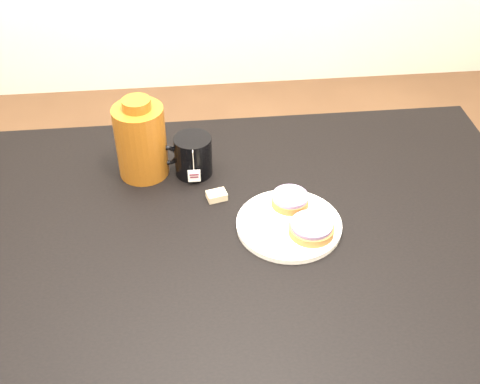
{
  "coord_description": "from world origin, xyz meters",
  "views": [
    {
      "loc": [
        -0.09,
        -0.98,
        1.65
      ],
      "look_at": [
        0.02,
        0.05,
        0.81
      ],
      "focal_mm": 45.0,
      "sensor_mm": 36.0,
      "label": 1
    }
  ],
  "objects_px": {
    "bagel_back": "(290,200)",
    "teabag_pouch": "(217,196)",
    "bagel_front": "(311,228)",
    "mug": "(192,156)",
    "bagel_package": "(141,140)",
    "table": "(234,255)",
    "plate": "(289,224)"
  },
  "relations": [
    {
      "from": "bagel_back",
      "to": "plate",
      "type": "bearing_deg",
      "value": -101.02
    },
    {
      "from": "plate",
      "to": "bagel_back",
      "type": "height_order",
      "value": "bagel_back"
    },
    {
      "from": "bagel_package",
      "to": "table",
      "type": "bearing_deg",
      "value": -48.62
    },
    {
      "from": "bagel_front",
      "to": "mug",
      "type": "bearing_deg",
      "value": 133.47
    },
    {
      "from": "table",
      "to": "mug",
      "type": "xyz_separation_m",
      "value": [
        -0.08,
        0.21,
        0.13
      ]
    },
    {
      "from": "bagel_front",
      "to": "mug",
      "type": "height_order",
      "value": "mug"
    },
    {
      "from": "bagel_back",
      "to": "teabag_pouch",
      "type": "height_order",
      "value": "bagel_back"
    },
    {
      "from": "bagel_back",
      "to": "mug",
      "type": "relative_size",
      "value": 0.66
    },
    {
      "from": "bagel_back",
      "to": "mug",
      "type": "bearing_deg",
      "value": 143.43
    },
    {
      "from": "bagel_front",
      "to": "teabag_pouch",
      "type": "xyz_separation_m",
      "value": [
        -0.19,
        0.15,
        -0.02
      ]
    },
    {
      "from": "table",
      "to": "plate",
      "type": "relative_size",
      "value": 6.01
    },
    {
      "from": "mug",
      "to": "bagel_package",
      "type": "relative_size",
      "value": 0.66
    },
    {
      "from": "teabag_pouch",
      "to": "bagel_package",
      "type": "distance_m",
      "value": 0.23
    },
    {
      "from": "table",
      "to": "bagel_front",
      "type": "height_order",
      "value": "bagel_front"
    },
    {
      "from": "teabag_pouch",
      "to": "mug",
      "type": "bearing_deg",
      "value": 115.27
    },
    {
      "from": "teabag_pouch",
      "to": "bagel_back",
      "type": "bearing_deg",
      "value": -17.61
    },
    {
      "from": "table",
      "to": "teabag_pouch",
      "type": "distance_m",
      "value": 0.14
    },
    {
      "from": "bagel_back",
      "to": "bagel_package",
      "type": "distance_m",
      "value": 0.38
    },
    {
      "from": "table",
      "to": "bagel_back",
      "type": "relative_size",
      "value": 15.7
    },
    {
      "from": "table",
      "to": "mug",
      "type": "height_order",
      "value": "mug"
    },
    {
      "from": "bagel_back",
      "to": "table",
      "type": "bearing_deg",
      "value": -158.2
    },
    {
      "from": "bagel_front",
      "to": "teabag_pouch",
      "type": "relative_size",
      "value": 2.75
    },
    {
      "from": "bagel_front",
      "to": "table",
      "type": "bearing_deg",
      "value": 164.55
    },
    {
      "from": "plate",
      "to": "bagel_package",
      "type": "relative_size",
      "value": 1.13
    },
    {
      "from": "teabag_pouch",
      "to": "bagel_package",
      "type": "height_order",
      "value": "bagel_package"
    },
    {
      "from": "bagel_back",
      "to": "mug",
      "type": "distance_m",
      "value": 0.27
    },
    {
      "from": "bagel_back",
      "to": "teabag_pouch",
      "type": "relative_size",
      "value": 1.98
    },
    {
      "from": "bagel_back",
      "to": "mug",
      "type": "height_order",
      "value": "mug"
    },
    {
      "from": "bagel_back",
      "to": "bagel_package",
      "type": "xyz_separation_m",
      "value": [
        -0.33,
        0.17,
        0.07
      ]
    },
    {
      "from": "table",
      "to": "bagel_back",
      "type": "xyz_separation_m",
      "value": [
        0.13,
        0.05,
        0.11
      ]
    },
    {
      "from": "mug",
      "to": "bagel_back",
      "type": "bearing_deg",
      "value": -35.43
    },
    {
      "from": "bagel_package",
      "to": "bagel_front",
      "type": "bearing_deg",
      "value": -36.84
    }
  ]
}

